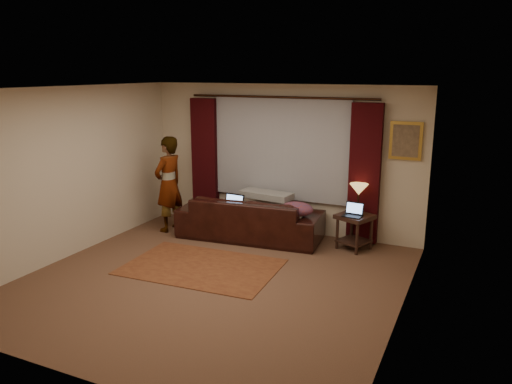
% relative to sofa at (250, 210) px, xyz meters
% --- Properties ---
extents(floor, '(5.00, 5.00, 0.01)m').
position_rel_sofa_xyz_m(floor, '(0.31, -1.85, -0.50)').
color(floor, brown).
rests_on(floor, ground).
extents(ceiling, '(5.00, 5.00, 0.02)m').
position_rel_sofa_xyz_m(ceiling, '(0.31, -1.85, 2.11)').
color(ceiling, silver).
rests_on(ceiling, ground).
extents(wall_back, '(5.00, 0.02, 2.60)m').
position_rel_sofa_xyz_m(wall_back, '(0.31, 0.65, 0.81)').
color(wall_back, beige).
rests_on(wall_back, ground).
extents(wall_front, '(5.00, 0.02, 2.60)m').
position_rel_sofa_xyz_m(wall_front, '(0.31, -4.35, 0.81)').
color(wall_front, beige).
rests_on(wall_front, ground).
extents(wall_left, '(0.02, 5.00, 2.60)m').
position_rel_sofa_xyz_m(wall_left, '(-2.19, -1.85, 0.81)').
color(wall_left, beige).
rests_on(wall_left, ground).
extents(wall_right, '(0.02, 5.00, 2.60)m').
position_rel_sofa_xyz_m(wall_right, '(2.81, -1.85, 0.81)').
color(wall_right, beige).
rests_on(wall_right, ground).
extents(sheer_curtain, '(2.50, 0.05, 1.80)m').
position_rel_sofa_xyz_m(sheer_curtain, '(0.31, 0.59, 1.01)').
color(sheer_curtain, '#9D9EA6').
rests_on(sheer_curtain, wall_back).
extents(drape_left, '(0.50, 0.14, 2.30)m').
position_rel_sofa_xyz_m(drape_left, '(-1.19, 0.54, 0.69)').
color(drape_left, black).
rests_on(drape_left, floor).
extents(drape_right, '(0.50, 0.14, 2.30)m').
position_rel_sofa_xyz_m(drape_right, '(1.81, 0.54, 0.69)').
color(drape_right, black).
rests_on(drape_right, floor).
extents(curtain_rod, '(0.04, 0.04, 3.40)m').
position_rel_sofa_xyz_m(curtain_rod, '(0.31, 0.54, 1.89)').
color(curtain_rod, black).
rests_on(curtain_rod, wall_back).
extents(picture_frame, '(0.50, 0.04, 0.60)m').
position_rel_sofa_xyz_m(picture_frame, '(2.41, 0.62, 1.26)').
color(picture_frame, '#BB8E37').
rests_on(picture_frame, wall_back).
extents(sofa, '(2.54, 1.29, 0.99)m').
position_rel_sofa_xyz_m(sofa, '(0.00, 0.00, 0.00)').
color(sofa, black).
rests_on(sofa, floor).
extents(throw_blanket, '(0.95, 0.47, 0.11)m').
position_rel_sofa_xyz_m(throw_blanket, '(0.20, 0.24, 0.50)').
color(throw_blanket, gray).
rests_on(throw_blanket, sofa).
extents(clothing_pile, '(0.60, 0.49, 0.23)m').
position_rel_sofa_xyz_m(clothing_pile, '(0.86, -0.01, 0.11)').
color(clothing_pile, brown).
rests_on(clothing_pile, sofa).
extents(laptop_sofa, '(0.39, 0.42, 0.26)m').
position_rel_sofa_xyz_m(laptop_sofa, '(-0.28, -0.18, 0.13)').
color(laptop_sofa, black).
rests_on(laptop_sofa, sofa).
extents(area_rug, '(2.28, 1.58, 0.01)m').
position_rel_sofa_xyz_m(area_rug, '(-0.08, -1.51, -0.49)').
color(area_rug, brown).
rests_on(area_rug, floor).
extents(end_table, '(0.65, 0.65, 0.58)m').
position_rel_sofa_xyz_m(end_table, '(1.77, 0.20, -0.21)').
color(end_table, black).
rests_on(end_table, floor).
extents(tiffany_lamp, '(0.40, 0.40, 0.48)m').
position_rel_sofa_xyz_m(tiffany_lamp, '(1.78, 0.34, 0.32)').
color(tiffany_lamp, olive).
rests_on(tiffany_lamp, end_table).
extents(laptop_table, '(0.32, 0.35, 0.21)m').
position_rel_sofa_xyz_m(laptop_table, '(1.75, 0.08, 0.19)').
color(laptop_table, black).
rests_on(laptop_table, end_table).
extents(person, '(0.57, 0.57, 1.71)m').
position_rel_sofa_xyz_m(person, '(-1.50, -0.22, 0.36)').
color(person, gray).
rests_on(person, floor).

